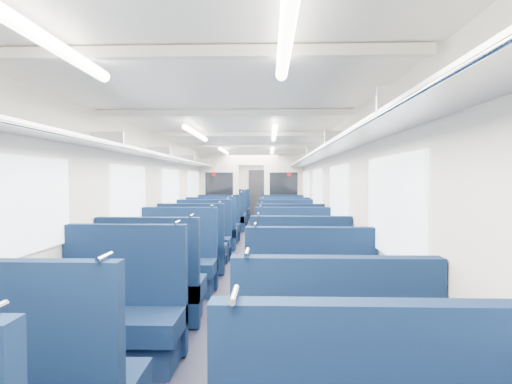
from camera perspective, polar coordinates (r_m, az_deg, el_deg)
name	(u,v)px	position (r m, az deg, el deg)	size (l,w,h in m)	color
floor	(246,258)	(8.36, -1.48, -9.33)	(2.80, 18.00, 0.01)	black
ceiling	(246,143)	(8.24, -1.50, 6.93)	(2.80, 18.00, 0.01)	white
wall_left	(178,201)	(8.41, -11.05, -1.22)	(0.02, 18.00, 2.35)	beige
dado_left	(178,241)	(8.49, -10.92, -6.79)	(0.03, 17.90, 0.70)	#101E38
wall_right	(314,201)	(8.26, 8.26, -1.27)	(0.02, 18.00, 2.35)	beige
dado_right	(313,241)	(8.34, 8.13, -6.94)	(0.03, 17.90, 0.70)	#101E38
wall_far	(258,189)	(17.20, 0.24, 0.37)	(2.80, 0.02, 2.35)	beige
luggage_rack_left	(186,162)	(8.37, -9.84, 4.23)	(0.36, 17.40, 0.18)	#B2B5BA
luggage_rack_right	(305,162)	(8.23, 6.99, 4.29)	(0.36, 17.40, 0.18)	#B2B5BA
windows	(244,189)	(7.75, -1.69, 0.36)	(2.78, 15.60, 0.75)	white
ceiling_fittings	(245,145)	(7.97, -1.61, 6.66)	(2.70, 16.06, 0.11)	silver
end_door	(258,194)	(17.15, 0.23, -0.22)	(0.75, 0.06, 2.00)	black
bulkhead	(251,193)	(10.97, -0.66, -0.17)	(2.80, 0.10, 2.35)	silver
seat_6	(120,320)	(3.89, -18.69, -16.84)	(1.12, 0.62, 1.24)	#0E2143
seat_7	(312,329)	(3.53, 7.92, -18.71)	(1.12, 0.62, 1.24)	#0E2143
seat_8	(152,290)	(4.78, -14.45, -13.23)	(1.12, 0.62, 1.24)	#0E2143
seat_9	(300,286)	(4.79, 6.19, -13.15)	(1.12, 0.62, 1.24)	#0E2143
seat_10	(177,266)	(5.93, -11.10, -10.25)	(1.12, 0.62, 1.24)	#0E2143
seat_11	(294,266)	(5.86, 5.35, -10.37)	(1.12, 0.62, 1.24)	#0E2143
seat_12	(193,251)	(7.08, -8.91, -8.24)	(1.12, 0.62, 1.24)	#0E2143
seat_13	(290,252)	(6.92, 4.79, -8.47)	(1.12, 0.62, 1.24)	#0E2143
seat_14	(203,242)	(8.07, -7.56, -7.00)	(1.12, 0.62, 1.24)	#0E2143
seat_15	(286,241)	(8.13, 4.34, -6.91)	(1.12, 0.62, 1.24)	#0E2143
seat_16	(212,233)	(9.36, -6.23, -5.76)	(1.12, 0.62, 1.24)	#0E2143
seat_17	(284,233)	(9.23, 4.03, -5.86)	(1.12, 0.62, 1.24)	#0E2143
seat_18	(218,227)	(10.42, -5.40, -4.98)	(1.12, 0.62, 1.24)	#0E2143
seat_19	(283,228)	(10.31, 3.80, -5.05)	(1.12, 0.62, 1.24)	#0E2143
seat_20	(226,219)	(12.46, -4.21, -3.85)	(1.12, 0.62, 1.24)	#0E2143
seat_21	(280,220)	(12.32, 3.47, -3.91)	(1.12, 0.62, 1.24)	#0E2143
seat_22	(230,216)	(13.57, -3.71, -3.38)	(1.12, 0.62, 1.24)	#0E2143
seat_23	(279,216)	(13.63, 3.31, -3.36)	(1.12, 0.62, 1.24)	#0E2143
seat_24	(233,213)	(14.65, -3.30, -2.99)	(1.12, 0.62, 1.24)	#0E2143
seat_25	(279,213)	(14.58, 3.21, -3.01)	(1.12, 0.62, 1.24)	#0E2143
seat_26	(235,211)	(15.82, -2.92, -2.63)	(1.12, 0.62, 1.24)	#0E2143
seat_27	(278,211)	(15.79, 3.10, -2.64)	(1.12, 0.62, 1.24)	#0E2143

